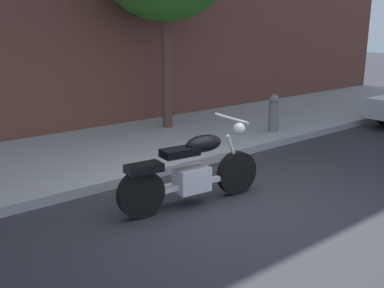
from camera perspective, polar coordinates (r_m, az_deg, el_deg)
ground_plane at (r=5.87m, az=6.68°, el=-8.04°), size 60.00×60.00×0.00m
sidewalk at (r=8.28m, az=-9.43°, el=-0.64°), size 21.90×3.18×0.14m
motorcycle at (r=5.76m, az=-0.04°, el=-3.59°), size 2.07×0.70×1.10m
fire_hydrant at (r=9.31m, az=10.35°, el=3.52°), size 0.20×0.20×0.91m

